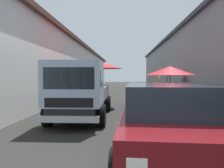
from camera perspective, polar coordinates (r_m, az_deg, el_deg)
name	(u,v)px	position (r m, az deg, el deg)	size (l,w,h in m)	color
ground	(127,99)	(15.21, 3.93, -4.00)	(90.00, 90.00, 0.00)	#282826
building_left_whitewash	(34,68)	(18.84, -19.56, 4.04)	(49.80, 7.50, 4.57)	silver
building_right_concrete	(224,62)	(19.01, 27.10, 5.10)	(49.80, 7.50, 5.35)	gray
fruit_stall_near_right	(167,76)	(15.70, 14.13, 2.13)	(2.31, 2.31, 2.20)	#9E9EA3
fruit_stall_mid_lane	(97,70)	(11.54, -3.81, 3.58)	(2.64, 2.64, 2.46)	#9E9EA3
fruit_stall_near_left	(170,77)	(10.20, 14.76, 1.81)	(2.21, 2.21, 2.14)	#9E9EA3
hatchback_car	(166,120)	(4.55, 13.79, -9.15)	(3.99, 2.08, 1.45)	#600F14
delivery_truck	(79,93)	(7.74, -8.67, -2.22)	(4.94, 2.02, 2.08)	black
vendor_by_crates	(159,84)	(18.86, 12.24, -0.03)	(0.63, 0.31, 1.61)	#232328
vendor_in_shade	(90,86)	(16.33, -5.70, -0.52)	(0.25, 0.62, 1.53)	navy
parked_scooter	(100,96)	(13.02, -3.12, -3.05)	(1.69, 0.32, 1.14)	black
plastic_stool	(150,95)	(14.82, 9.76, -2.92)	(0.30, 0.30, 0.43)	#1E8C3F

